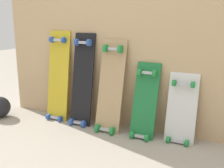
% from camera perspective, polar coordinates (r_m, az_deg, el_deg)
% --- Properties ---
extents(ground_plane, '(12.00, 12.00, 0.00)m').
position_cam_1_polar(ground_plane, '(2.58, 0.69, -8.90)').
color(ground_plane, '#A89E8E').
extents(plywood_wall_panel, '(2.45, 0.04, 1.75)m').
position_cam_1_polar(plywood_wall_panel, '(2.45, 1.46, 11.02)').
color(plywood_wall_panel, tan).
rests_on(plywood_wall_panel, ground).
extents(skateboard_yellow, '(0.23, 0.20, 0.94)m').
position_cam_1_polar(skateboard_yellow, '(2.74, -11.20, 0.99)').
color(skateboard_yellow, gold).
rests_on(skateboard_yellow, ground).
extents(skateboard_black, '(0.21, 0.23, 0.92)m').
position_cam_1_polar(skateboard_black, '(2.57, -6.27, 0.23)').
color(skateboard_black, black).
rests_on(skateboard_black, ground).
extents(skateboard_natural, '(0.23, 0.27, 0.87)m').
position_cam_1_polar(skateboard_natural, '(2.41, -0.33, -1.14)').
color(skateboard_natural, tan).
rests_on(skateboard_natural, ground).
extents(skateboard_green, '(0.21, 0.25, 0.69)m').
position_cam_1_polar(skateboard_green, '(2.32, 6.82, -4.28)').
color(skateboard_green, '#1E7238').
rests_on(skateboard_green, ground).
extents(skateboard_white, '(0.24, 0.19, 0.63)m').
position_cam_1_polar(skateboard_white, '(2.29, 14.30, -5.77)').
color(skateboard_white, silver).
rests_on(skateboard_white, ground).
extents(rubber_ball, '(0.21, 0.21, 0.21)m').
position_cam_1_polar(rubber_ball, '(3.01, -22.46, -4.49)').
color(rubber_ball, black).
rests_on(rubber_ball, ground).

